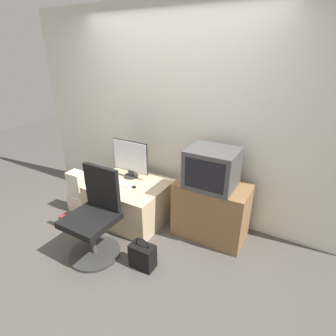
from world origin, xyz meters
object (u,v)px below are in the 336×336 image
object	(u,v)px
mouse	(134,187)
office_chair	(95,220)
keyboard	(121,183)
handbag	(143,256)
crt_tv	(212,168)
cardboard_box_lower	(80,203)
book	(69,218)
main_monitor	(130,159)

from	to	relation	value
mouse	office_chair	size ratio (longest dim) A/B	0.06
keyboard	handbag	xyz separation A→B (m)	(0.74, -0.61, -0.38)
mouse	office_chair	xyz separation A→B (m)	(-0.04, -0.65, -0.10)
crt_tv	keyboard	bearing A→B (deg)	-169.91
office_chair	handbag	distance (m)	0.63
cardboard_box_lower	book	bearing A→B (deg)	-92.20
main_monitor	office_chair	distance (m)	0.97
mouse	book	bearing A→B (deg)	-155.15
main_monitor	mouse	bearing A→B (deg)	-46.99
mouse	main_monitor	bearing A→B (deg)	133.01
main_monitor	book	bearing A→B (deg)	-134.42
mouse	crt_tv	distance (m)	1.00
main_monitor	cardboard_box_lower	bearing A→B (deg)	-146.20
book	keyboard	bearing A→B (deg)	33.44
handbag	book	distance (m)	1.37
main_monitor	keyboard	size ratio (longest dim) A/B	1.71
main_monitor	mouse	xyz separation A→B (m)	(0.22, -0.24, -0.25)
crt_tv	office_chair	size ratio (longest dim) A/B	0.54
cardboard_box_lower	handbag	bearing A→B (deg)	-17.49
crt_tv	office_chair	distance (m)	1.37
handbag	cardboard_box_lower	bearing A→B (deg)	162.51
keyboard	main_monitor	bearing A→B (deg)	89.71
cardboard_box_lower	office_chair	bearing A→B (deg)	-31.69
office_chair	handbag	world-z (taller)	office_chair
keyboard	handbag	distance (m)	1.03
keyboard	crt_tv	xyz separation A→B (m)	(1.13, 0.20, 0.38)
office_chair	keyboard	bearing A→B (deg)	105.07
office_chair	handbag	size ratio (longest dim) A/B	2.74
keyboard	crt_tv	distance (m)	1.21
main_monitor	crt_tv	xyz separation A→B (m)	(1.13, -0.02, 0.13)
handbag	office_chair	bearing A→B (deg)	-173.93
main_monitor	office_chair	xyz separation A→B (m)	(0.18, -0.89, -0.35)
main_monitor	book	xyz separation A→B (m)	(-0.61, -0.62, -0.76)
book	main_monitor	bearing A→B (deg)	45.58
mouse	crt_tv	bearing A→B (deg)	13.54
keyboard	cardboard_box_lower	size ratio (longest dim) A/B	1.02
mouse	cardboard_box_lower	bearing A→B (deg)	-168.64
main_monitor	handbag	xyz separation A→B (m)	(0.74, -0.83, -0.63)
mouse	book	size ratio (longest dim) A/B	0.26
mouse	office_chair	distance (m)	0.66
crt_tv	cardboard_box_lower	xyz separation A→B (m)	(-1.73, -0.38, -0.77)
crt_tv	handbag	size ratio (longest dim) A/B	1.48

